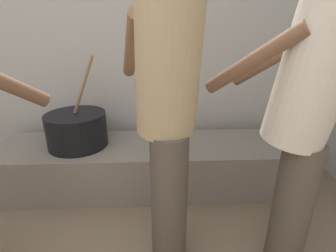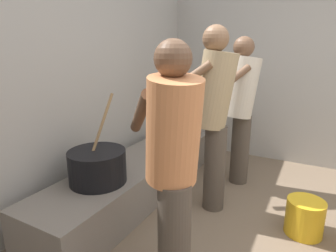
% 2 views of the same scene
% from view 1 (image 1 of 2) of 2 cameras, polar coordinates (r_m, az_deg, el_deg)
% --- Properties ---
extents(block_enclosure_rear, '(5.02, 0.20, 2.32)m').
position_cam_1_polar(block_enclosure_rear, '(2.52, -19.11, 17.13)').
color(block_enclosure_rear, '#ADA8A0').
rests_on(block_enclosure_rear, ground_plane).
extents(hearth_ledge, '(2.45, 0.60, 0.39)m').
position_cam_1_polar(hearth_ledge, '(2.20, -4.82, -8.76)').
color(hearth_ledge, slate).
rests_on(hearth_ledge, ground_plane).
extents(cooking_pot_main, '(0.47, 0.47, 0.73)m').
position_cam_1_polar(cooking_pot_main, '(2.16, -19.85, -0.75)').
color(cooking_pot_main, black).
rests_on(cooking_pot_main, hearth_ledge).
extents(cook_in_cream_shirt, '(0.69, 0.70, 1.59)m').
position_cam_1_polar(cook_in_cream_shirt, '(1.35, 28.36, 2.26)').
color(cook_in_cream_shirt, '#4C4238').
rests_on(cook_in_cream_shirt, ground_plane).
extents(cook_in_tan_shirt, '(0.45, 0.73, 1.66)m').
position_cam_1_polar(cook_in_tan_shirt, '(1.23, -0.09, 5.28)').
color(cook_in_tan_shirt, '#4C4238').
rests_on(cook_in_tan_shirt, ground_plane).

